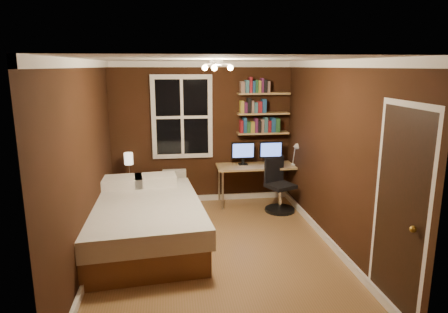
{
  "coord_description": "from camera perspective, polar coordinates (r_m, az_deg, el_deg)",
  "views": [
    {
      "loc": [
        -0.58,
        -4.91,
        2.42
      ],
      "look_at": [
        0.17,
        0.45,
        1.19
      ],
      "focal_mm": 32.0,
      "sensor_mm": 36.0,
      "label": 1
    }
  ],
  "objects": [
    {
      "name": "office_chair",
      "position": [
        6.86,
        7.81,
        -5.0
      ],
      "size": [
        0.54,
        0.54,
        0.91
      ],
      "rotation": [
        0.0,
        0.0,
        0.42
      ],
      "color": "black",
      "rests_on": "ground"
    },
    {
      "name": "wall_right",
      "position": [
        5.49,
        15.65,
        0.03
      ],
      "size": [
        0.04,
        4.2,
        2.5
      ],
      "primitive_type": "cube",
      "color": "black",
      "rests_on": "ground"
    },
    {
      "name": "door",
      "position": [
        4.23,
        23.68,
        -7.56
      ],
      "size": [
        0.03,
        0.82,
        2.05
      ],
      "primitive_type": null,
      "color": "black",
      "rests_on": "ground"
    },
    {
      "name": "ceiling_fixture",
      "position": [
        4.84,
        -1.08,
        12.57
      ],
      "size": [
        0.44,
        0.44,
        0.18
      ],
      "primitive_type": null,
      "color": "beige",
      "rests_on": "ceiling"
    },
    {
      "name": "bed",
      "position": [
        5.67,
        -11.73,
        -9.16
      ],
      "size": [
        1.81,
        2.37,
        0.76
      ],
      "rotation": [
        0.0,
        0.0,
        0.09
      ],
      "color": "brown",
      "rests_on": "ground"
    },
    {
      "name": "bookshelf_lower",
      "position": [
        7.18,
        5.57,
        3.37
      ],
      "size": [
        0.92,
        0.22,
        0.03
      ],
      "primitive_type": "cube",
      "color": "tan",
      "rests_on": "wall_back"
    },
    {
      "name": "desk_lamp",
      "position": [
        7.06,
        10.18,
        0.37
      ],
      "size": [
        0.14,
        0.32,
        0.44
      ],
      "primitive_type": null,
      "color": "silver",
      "rests_on": "desk"
    },
    {
      "name": "bedside_lamp",
      "position": [
        6.99,
        -13.42,
        -1.24
      ],
      "size": [
        0.15,
        0.15,
        0.44
      ],
      "primitive_type": null,
      "color": "white",
      "rests_on": "nightstand"
    },
    {
      "name": "window",
      "position": [
        7.03,
        -6.01,
        5.63
      ],
      "size": [
        1.06,
        0.06,
        1.46
      ],
      "primitive_type": "cube",
      "color": "white",
      "rests_on": "wall_back"
    },
    {
      "name": "wall_back",
      "position": [
        7.13,
        -3.15,
        3.34
      ],
      "size": [
        3.2,
        0.04,
        2.5
      ],
      "primitive_type": "cube",
      "color": "black",
      "rests_on": "ground"
    },
    {
      "name": "books_row_middle",
      "position": [
        7.12,
        5.65,
        7.18
      ],
      "size": [
        0.42,
        0.16,
        0.23
      ],
      "primitive_type": null,
      "color": "navy",
      "rests_on": "bookshelf_middle"
    },
    {
      "name": "monitor_left",
      "position": [
        7.07,
        2.73,
        0.43
      ],
      "size": [
        0.42,
        0.12,
        0.4
      ],
      "primitive_type": null,
      "color": "black",
      "rests_on": "desk"
    },
    {
      "name": "radiator",
      "position": [
        7.21,
        -7.06,
        -4.3
      ],
      "size": [
        0.42,
        0.15,
        0.62
      ],
      "primitive_type": "cube",
      "color": "silver",
      "rests_on": "ground"
    },
    {
      "name": "wall_left",
      "position": [
        5.15,
        -19.14,
        -1.05
      ],
      "size": [
        0.04,
        4.2,
        2.5
      ],
      "primitive_type": "cube",
      "color": "black",
      "rests_on": "ground"
    },
    {
      "name": "bookshelf_middle",
      "position": [
        7.13,
        5.63,
        6.14
      ],
      "size": [
        0.92,
        0.22,
        0.03
      ],
      "primitive_type": "cube",
      "color": "tan",
      "rests_on": "wall_back"
    },
    {
      "name": "desk",
      "position": [
        7.11,
        4.99,
        -1.71
      ],
      "size": [
        1.48,
        0.56,
        0.7
      ],
      "color": "tan",
      "rests_on": "ground"
    },
    {
      "name": "nightstand",
      "position": [
        7.12,
        -13.22,
        -5.07
      ],
      "size": [
        0.48,
        0.48,
        0.55
      ],
      "primitive_type": "cube",
      "rotation": [
        0.0,
        0.0,
        -0.1
      ],
      "color": "brown",
      "rests_on": "ground"
    },
    {
      "name": "monitor_right",
      "position": [
        7.18,
        6.7,
        0.54
      ],
      "size": [
        0.42,
        0.12,
        0.4
      ],
      "primitive_type": null,
      "color": "black",
      "rests_on": "desk"
    },
    {
      "name": "bookshelf_upper",
      "position": [
        7.1,
        5.69,
        8.95
      ],
      "size": [
        0.92,
        0.22,
        0.03
      ],
      "primitive_type": "cube",
      "color": "tan",
      "rests_on": "wall_back"
    },
    {
      "name": "door_knob",
      "position": [
        3.99,
        25.4,
        -9.37
      ],
      "size": [
        0.06,
        0.06,
        0.06
      ],
      "primitive_type": "sphere",
      "color": "gold",
      "rests_on": "door"
    },
    {
      "name": "books_row_upper",
      "position": [
        7.09,
        5.71,
        10.0
      ],
      "size": [
        0.54,
        0.16,
        0.23
      ],
      "primitive_type": null,
      "color": "#275B2E",
      "rests_on": "bookshelf_upper"
    },
    {
      "name": "floor",
      "position": [
        5.5,
        -1.1,
        -13.29
      ],
      "size": [
        4.2,
        4.2,
        0.0
      ],
      "primitive_type": "plane",
      "color": "olive",
      "rests_on": "ground"
    },
    {
      "name": "ceiling",
      "position": [
        4.94,
        -1.22,
        13.73
      ],
      "size": [
        3.2,
        4.2,
        0.02
      ],
      "primitive_type": "cube",
      "color": "white",
      "rests_on": "wall_back"
    },
    {
      "name": "books_row_lower",
      "position": [
        7.16,
        5.59,
        4.4
      ],
      "size": [
        0.66,
        0.16,
        0.23
      ],
      "primitive_type": null,
      "color": "maroon",
      "rests_on": "bookshelf_lower"
    }
  ]
}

